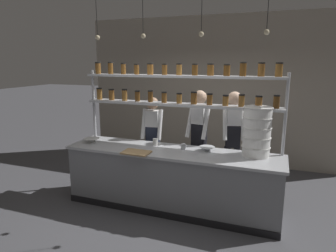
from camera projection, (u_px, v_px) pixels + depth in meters
ground_plane at (171, 207)px, 4.69m from camera, size 40.00×40.00×0.00m
back_wall at (209, 91)px, 6.63m from camera, size 5.68×0.12×3.19m
prep_counter at (172, 179)px, 4.59m from camera, size 3.28×0.76×0.92m
spice_shelf_unit at (180, 92)px, 4.61m from camera, size 3.16×0.28×2.22m
chef_left at (153, 137)px, 5.23m from camera, size 0.39×0.31×1.63m
chef_center at (199, 135)px, 4.99m from camera, size 0.40×0.33×1.77m
chef_right at (233, 136)px, 4.91m from camera, size 0.42×0.35×1.76m
container_stack at (257, 132)px, 4.17m from camera, size 0.40×0.40×0.70m
cutting_board at (136, 152)px, 4.36m from camera, size 0.40×0.26×0.02m
prep_bowl_near_left at (207, 149)px, 4.47m from camera, size 0.24×0.24×0.06m
prep_bowl_center_front at (92, 140)px, 4.94m from camera, size 0.25×0.25×0.07m
serving_cup_front at (183, 147)px, 4.55m from camera, size 0.08×0.08×0.08m
serving_cup_by_board at (155, 142)px, 4.76m from camera, size 0.08×0.08×0.11m
pendant_light_row at (172, 33)px, 4.13m from camera, size 2.52×0.07×0.59m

